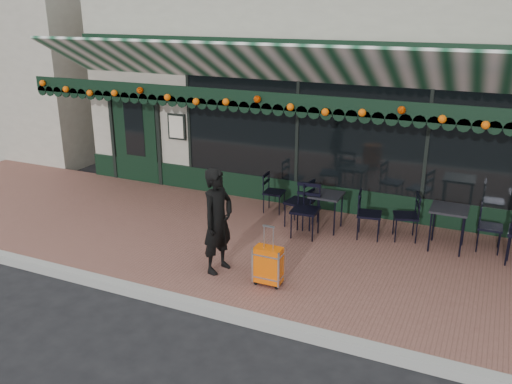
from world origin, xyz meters
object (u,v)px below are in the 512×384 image
at_px(suitcase, 268,265).
at_px(cafe_table_a, 449,212).
at_px(cafe_table_b, 327,198).
at_px(chair_a_right, 490,228).
at_px(chair_b_front, 305,211).
at_px(chair_solo, 274,193).
at_px(chair_a_left, 406,216).
at_px(chair_b_left, 299,203).
at_px(chair_b_right, 369,215).
at_px(woman, 218,221).

distance_m(suitcase, cafe_table_a, 3.19).
relative_size(suitcase, cafe_table_b, 1.37).
bearing_deg(chair_a_right, chair_b_front, 102.52).
relative_size(cafe_table_b, chair_solo, 0.86).
distance_m(cafe_table_a, chair_a_left, 0.73).
bearing_deg(suitcase, chair_solo, 110.59).
bearing_deg(cafe_table_b, chair_a_right, 5.39).
relative_size(chair_b_left, chair_b_right, 1.07).
bearing_deg(chair_b_left, cafe_table_b, 105.98).
xyz_separation_m(cafe_table_b, chair_a_left, (1.36, 0.13, -0.18)).
relative_size(chair_b_right, chair_solo, 1.08).
xyz_separation_m(woman, suitcase, (0.86, -0.11, -0.49)).
bearing_deg(chair_b_left, chair_b_right, 99.25).
height_order(suitcase, chair_solo, suitcase).
relative_size(chair_a_left, chair_b_right, 0.99).
height_order(suitcase, chair_b_front, chair_b_front).
distance_m(cafe_table_a, chair_solo, 3.24).
bearing_deg(woman, chair_solo, 15.37).
height_order(chair_a_left, chair_b_left, chair_b_left).
height_order(cafe_table_a, chair_b_right, chair_b_right).
bearing_deg(chair_a_right, chair_solo, 86.65).
bearing_deg(chair_b_front, chair_solo, 133.98).
height_order(cafe_table_a, chair_b_left, chair_b_left).
height_order(woman, cafe_table_a, woman).
xyz_separation_m(chair_a_right, chair_solo, (-3.84, 0.16, -0.01)).
distance_m(suitcase, chair_b_front, 1.86).
height_order(suitcase, chair_a_right, suitcase).
bearing_deg(chair_b_right, chair_b_left, 81.54).
relative_size(woman, chair_a_right, 2.02).
bearing_deg(cafe_table_a, chair_b_right, -176.32).
bearing_deg(chair_b_right, suitcase, 149.17).
bearing_deg(woman, chair_b_left, -1.79).
height_order(suitcase, chair_b_left, suitcase).
distance_m(cafe_table_a, chair_a_right, 0.71).
relative_size(woman, chair_b_right, 1.92).
bearing_deg(cafe_table_b, chair_b_right, -3.84).
relative_size(chair_a_right, chair_b_left, 0.88).
height_order(cafe_table_a, chair_a_left, chair_a_left).
distance_m(woman, cafe_table_a, 3.75).
xyz_separation_m(chair_b_right, chair_solo, (-1.95, 0.46, -0.03)).
distance_m(cafe_table_a, chair_b_right, 1.28).
bearing_deg(chair_a_right, woman, 122.71).
height_order(chair_a_right, chair_b_right, chair_b_right).
relative_size(suitcase, chair_solo, 1.17).
bearing_deg(woman, chair_a_right, -44.97).
height_order(chair_a_right, chair_solo, chair_a_right).
xyz_separation_m(cafe_table_a, chair_b_front, (-2.28, -0.47, -0.18)).
xyz_separation_m(chair_b_right, chair_b_front, (-1.02, -0.39, 0.05)).
height_order(chair_a_right, chair_b_left, chair_b_left).
bearing_deg(woman, cafe_table_b, -12.86).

